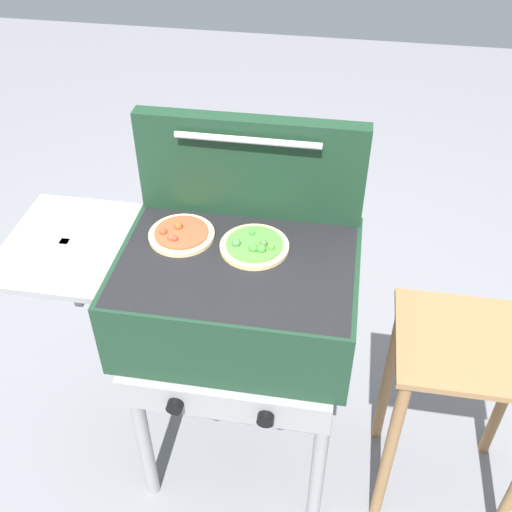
{
  "coord_description": "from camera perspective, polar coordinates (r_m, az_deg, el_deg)",
  "views": [
    {
      "loc": [
        0.25,
        -1.2,
        1.95
      ],
      "look_at": [
        0.05,
        0.0,
        0.92
      ],
      "focal_mm": 43.23,
      "sensor_mm": 36.0,
      "label": 1
    }
  ],
  "objects": [
    {
      "name": "ground_plane",
      "position": [
        2.31,
        -1.29,
        -17.6
      ],
      "size": [
        8.0,
        8.0,
        0.0
      ],
      "primitive_type": "plane",
      "color": "gray"
    },
    {
      "name": "grill",
      "position": [
        1.71,
        -2.14,
        -4.05
      ],
      "size": [
        0.96,
        0.53,
        0.9
      ],
      "color": "#193823",
      "rests_on": "ground_plane"
    },
    {
      "name": "grill_lid_open",
      "position": [
        1.7,
        -0.49,
        8.2
      ],
      "size": [
        0.63,
        0.08,
        0.3
      ],
      "color": "#193823",
      "rests_on": "grill"
    },
    {
      "name": "pizza_veggie",
      "position": [
        1.65,
        -0.14,
        0.96
      ],
      "size": [
        0.19,
        0.19,
        0.04
      ],
      "color": "#E0C17F",
      "rests_on": "grill"
    },
    {
      "name": "pizza_pepperoni",
      "position": [
        1.7,
        -6.96,
        2.03
      ],
      "size": [
        0.18,
        0.18,
        0.03
      ],
      "color": "beige",
      "rests_on": "grill"
    },
    {
      "name": "prep_table",
      "position": [
        1.93,
        18.6,
        -11.39
      ],
      "size": [
        0.44,
        0.36,
        0.7
      ],
      "color": "olive",
      "rests_on": "ground_plane"
    }
  ]
}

